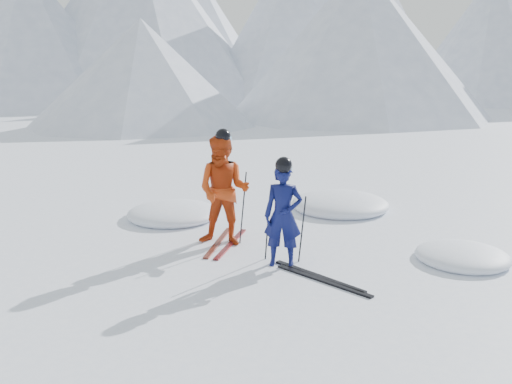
% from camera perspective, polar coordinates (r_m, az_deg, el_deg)
% --- Properties ---
extents(ground, '(160.00, 160.00, 0.00)m').
position_cam_1_polar(ground, '(8.23, 11.55, -9.19)').
color(ground, white).
rests_on(ground, ground).
extents(skier_blue, '(0.65, 0.49, 1.63)m').
position_cam_1_polar(skier_blue, '(8.44, 2.87, -2.49)').
color(skier_blue, '#0C1148').
rests_on(skier_blue, ground).
extents(skier_red, '(1.02, 0.83, 1.94)m').
position_cam_1_polar(skier_red, '(9.43, -3.41, 0.15)').
color(skier_red, '#BB380F').
rests_on(skier_red, ground).
extents(pole_blue_left, '(0.11, 0.08, 1.09)m').
position_cam_1_polar(pole_blue_left, '(8.74, 1.22, -3.79)').
color(pole_blue_left, black).
rests_on(pole_blue_left, ground).
extents(pole_blue_right, '(0.11, 0.07, 1.09)m').
position_cam_1_polar(pole_blue_right, '(8.69, 4.89, -3.93)').
color(pole_blue_right, black).
rests_on(pole_blue_right, ground).
extents(pole_red_left, '(0.13, 0.10, 1.29)m').
position_cam_1_polar(pole_red_left, '(9.85, -4.47, -1.26)').
color(pole_red_left, black).
rests_on(pole_red_left, ground).
extents(pole_red_right, '(0.13, 0.09, 1.29)m').
position_cam_1_polar(pole_red_right, '(9.54, -1.38, -1.69)').
color(pole_red_right, black).
rests_on(pole_red_right, ground).
extents(ski_worn_left, '(0.33, 1.70, 0.03)m').
position_cam_1_polar(ski_worn_left, '(9.74, -4.00, -5.30)').
color(ski_worn_left, black).
rests_on(ski_worn_left, ground).
extents(ski_worn_right, '(0.21, 1.70, 0.03)m').
position_cam_1_polar(ski_worn_right, '(9.65, -2.67, -5.45)').
color(ski_worn_right, black).
rests_on(ski_worn_right, ground).
extents(ski_loose_a, '(1.55, 0.87, 0.03)m').
position_cam_1_polar(ski_loose_a, '(8.27, 6.56, -8.78)').
color(ski_loose_a, black).
rests_on(ski_loose_a, ground).
extents(ski_loose_b, '(1.57, 0.82, 0.03)m').
position_cam_1_polar(ski_loose_b, '(8.11, 7.04, -9.23)').
color(ski_loose_b, black).
rests_on(ski_loose_b, ground).
extents(snow_lumps, '(9.21, 6.85, 0.47)m').
position_cam_1_polar(snow_lumps, '(10.99, 5.83, -3.26)').
color(snow_lumps, white).
rests_on(snow_lumps, ground).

